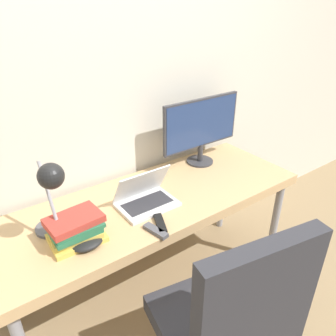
# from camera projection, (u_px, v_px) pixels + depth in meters

# --- Properties ---
(ground_plane) EXTENTS (12.00, 12.00, 0.00)m
(ground_plane) POSITION_uv_depth(u_px,v_px,m) (185.00, 324.00, 1.97)
(ground_plane) COLOR #937A56
(wall_back) EXTENTS (8.00, 0.05, 2.60)m
(wall_back) POSITION_uv_depth(u_px,v_px,m) (114.00, 85.00, 1.86)
(wall_back) COLOR beige
(wall_back) RESTS_ON ground_plane
(desk) EXTENTS (1.80, 0.64, 0.74)m
(desk) POSITION_uv_depth(u_px,v_px,m) (153.00, 207.00, 1.88)
(desk) COLOR tan
(desk) RESTS_ON ground_plane
(laptop) EXTENTS (0.31, 0.22, 0.21)m
(laptop) POSITION_uv_depth(u_px,v_px,m) (145.00, 198.00, 1.77)
(laptop) COLOR silver
(laptop) RESTS_ON desk
(monitor) EXTENTS (0.60, 0.18, 0.45)m
(monitor) POSITION_uv_depth(u_px,v_px,m) (201.00, 126.00, 2.13)
(monitor) COLOR #333338
(monitor) RESTS_ON desk
(desk_lamp) EXTENTS (0.16, 0.30, 0.43)m
(desk_lamp) POSITION_uv_depth(u_px,v_px,m) (51.00, 191.00, 1.39)
(desk_lamp) COLOR #4C4C51
(desk_lamp) RESTS_ON desk
(office_chair) EXTENTS (0.64, 0.64, 1.07)m
(office_chair) POSITION_uv_depth(u_px,v_px,m) (231.00, 320.00, 1.33)
(office_chair) COLOR black
(office_chair) RESTS_ON ground_plane
(book_stack) EXTENTS (0.25, 0.20, 0.13)m
(book_stack) POSITION_uv_depth(u_px,v_px,m) (75.00, 229.00, 1.51)
(book_stack) COLOR gold
(book_stack) RESTS_ON desk
(tv_remote) EXTENTS (0.09, 0.15, 0.02)m
(tv_remote) POSITION_uv_depth(u_px,v_px,m) (160.00, 224.00, 1.63)
(tv_remote) COLOR black
(tv_remote) RESTS_ON desk
(media_remote) EXTENTS (0.07, 0.14, 0.02)m
(media_remote) POSITION_uv_depth(u_px,v_px,m) (156.00, 231.00, 1.58)
(media_remote) COLOR #4C4C51
(media_remote) RESTS_ON desk
(game_controller) EXTENTS (0.15, 0.10, 0.04)m
(game_controller) POSITION_uv_depth(u_px,v_px,m) (87.00, 243.00, 1.48)
(game_controller) COLOR black
(game_controller) RESTS_ON desk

